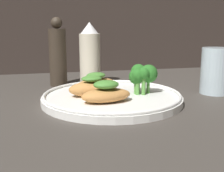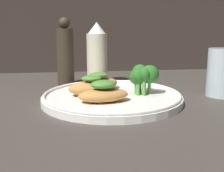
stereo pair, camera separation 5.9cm
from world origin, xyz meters
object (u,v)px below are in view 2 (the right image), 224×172
(broccoli_bunch, at_px, (143,75))
(sauce_bottle, at_px, (97,55))
(pepper_grinder, at_px, (65,55))
(plate, at_px, (112,97))
(drinking_glass, at_px, (223,73))

(broccoli_bunch, distance_m, sauce_bottle, 0.21)
(sauce_bottle, bearing_deg, pepper_grinder, -180.00)
(plate, height_order, pepper_grinder, pepper_grinder)
(sauce_bottle, xyz_separation_m, drinking_glass, (0.27, -0.18, -0.03))
(drinking_glass, bearing_deg, sauce_bottle, 146.66)
(plate, xyz_separation_m, drinking_glass, (0.26, 0.02, 0.04))
(plate, relative_size, drinking_glass, 2.72)
(plate, distance_m, sauce_bottle, 0.21)
(pepper_grinder, bearing_deg, plate, -62.57)
(plate, xyz_separation_m, pepper_grinder, (-0.10, 0.20, 0.07))
(sauce_bottle, relative_size, drinking_glass, 1.55)
(plate, height_order, sauce_bottle, sauce_bottle)
(broccoli_bunch, xyz_separation_m, pepper_grinder, (-0.17, 0.19, 0.03))
(pepper_grinder, bearing_deg, sauce_bottle, 0.00)
(pepper_grinder, distance_m, drinking_glass, 0.40)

